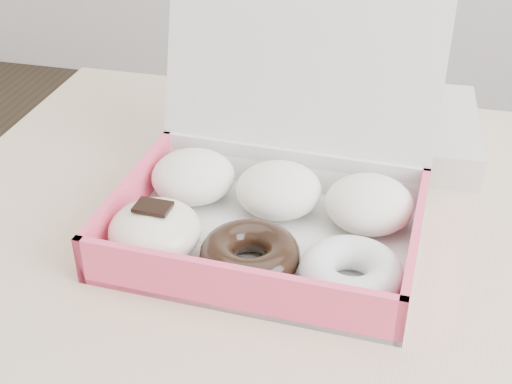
# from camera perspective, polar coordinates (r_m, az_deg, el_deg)

# --- Properties ---
(table) EXTENTS (1.20, 0.80, 0.75)m
(table) POSITION_cam_1_polar(r_m,az_deg,el_deg) (0.82, 13.70, -10.12)
(table) COLOR tan
(table) RESTS_ON ground
(donut_box) EXTENTS (0.34, 0.31, 0.24)m
(donut_box) POSITION_cam_1_polar(r_m,az_deg,el_deg) (0.78, 0.88, -0.93)
(donut_box) COLOR silver
(donut_box) RESTS_ON table
(newspapers) EXTENTS (0.29, 0.24, 0.04)m
(newspapers) POSITION_cam_1_polar(r_m,az_deg,el_deg) (0.98, 9.29, 5.20)
(newspapers) COLOR silver
(newspapers) RESTS_ON table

